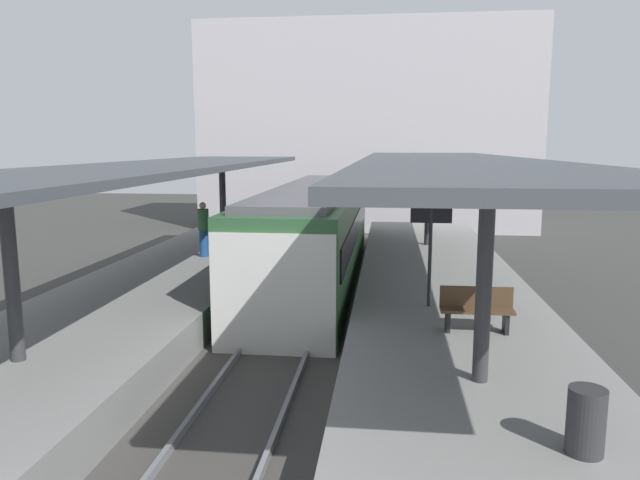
{
  "coord_description": "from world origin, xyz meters",
  "views": [
    {
      "loc": [
        2.34,
        -13.74,
        4.59
      ],
      "look_at": [
        0.43,
        2.86,
        1.89
      ],
      "focal_mm": 33.1,
      "sensor_mm": 36.0,
      "label": 1
    }
  ],
  "objects_px": {
    "platform_bench": "(477,308)",
    "litter_bin": "(586,421)",
    "platform_sign": "(431,235)",
    "commuter_train": "(314,235)",
    "passenger_near_bench": "(203,228)"
  },
  "relations": [
    {
      "from": "litter_bin",
      "to": "passenger_near_bench",
      "type": "relative_size",
      "value": 0.45
    },
    {
      "from": "platform_bench",
      "to": "platform_sign",
      "type": "relative_size",
      "value": 0.63
    },
    {
      "from": "platform_bench",
      "to": "passenger_near_bench",
      "type": "height_order",
      "value": "passenger_near_bench"
    },
    {
      "from": "platform_bench",
      "to": "litter_bin",
      "type": "bearing_deg",
      "value": -82.57
    },
    {
      "from": "platform_sign",
      "to": "passenger_near_bench",
      "type": "xyz_separation_m",
      "value": [
        -6.85,
        5.19,
        -0.7
      ]
    },
    {
      "from": "commuter_train",
      "to": "litter_bin",
      "type": "distance_m",
      "value": 12.74
    },
    {
      "from": "commuter_train",
      "to": "platform_bench",
      "type": "distance_m",
      "value": 8.34
    },
    {
      "from": "platform_sign",
      "to": "litter_bin",
      "type": "relative_size",
      "value": 2.76
    },
    {
      "from": "commuter_train",
      "to": "passenger_near_bench",
      "type": "bearing_deg",
      "value": -174.3
    },
    {
      "from": "platform_sign",
      "to": "commuter_train",
      "type": "bearing_deg",
      "value": 120.72
    },
    {
      "from": "passenger_near_bench",
      "to": "platform_bench",
      "type": "bearing_deg",
      "value": -42.1
    },
    {
      "from": "platform_bench",
      "to": "platform_sign",
      "type": "height_order",
      "value": "platform_sign"
    },
    {
      "from": "platform_bench",
      "to": "litter_bin",
      "type": "height_order",
      "value": "platform_bench"
    },
    {
      "from": "platform_sign",
      "to": "litter_bin",
      "type": "bearing_deg",
      "value": -77.52
    },
    {
      "from": "commuter_train",
      "to": "litter_bin",
      "type": "xyz_separation_m",
      "value": [
        4.69,
        -11.84,
        -0.33
      ]
    }
  ]
}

